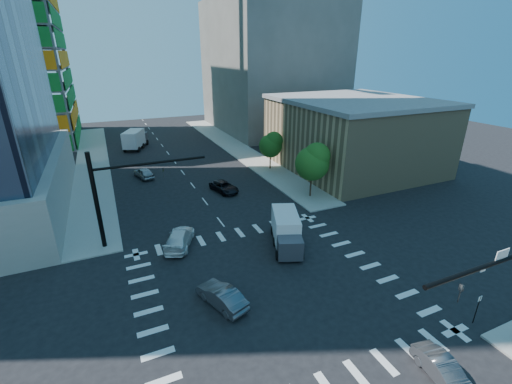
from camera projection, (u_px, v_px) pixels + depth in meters
ground at (270, 287)px, 26.48m from camera, size 160.00×160.00×0.00m
road_markings at (270, 286)px, 26.48m from camera, size 20.00×20.00×0.01m
sidewalk_ne at (236, 148)px, 65.02m from camera, size 5.00×60.00×0.15m
sidewalk_nw at (93, 164)px, 55.58m from camera, size 5.00×60.00×0.15m
commercial_building at (353, 134)px, 52.54m from camera, size 20.50×22.50×10.60m
bg_building_ne at (271, 66)px, 77.95m from camera, size 24.00×30.00×28.00m
signal_mast_nw at (113, 190)px, 30.37m from camera, size 10.20×0.40×9.00m
tree_south at (314, 161)px, 41.25m from camera, size 4.16×4.16×6.82m
tree_north at (271, 144)px, 51.78m from camera, size 3.54×3.52×5.78m
no_parking_sign at (478, 306)px, 22.39m from camera, size 0.30×0.06×2.20m
car_nb_right at (444, 371)px, 18.69m from camera, size 1.85×4.02×1.28m
car_nb_far at (224, 187)px, 44.46m from camera, size 3.20×5.07×1.30m
car_sb_near at (180, 238)px, 31.90m from camera, size 4.17×5.69×1.53m
car_sb_mid at (144, 173)px, 49.40m from camera, size 2.84×4.67×1.48m
car_sb_cross at (222, 296)px, 24.35m from camera, size 2.94×4.66×1.45m
box_truck_near at (287, 234)px, 31.49m from camera, size 4.31×6.17×2.98m
box_truck_far at (136, 140)px, 64.67m from camera, size 5.29×7.27×3.51m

